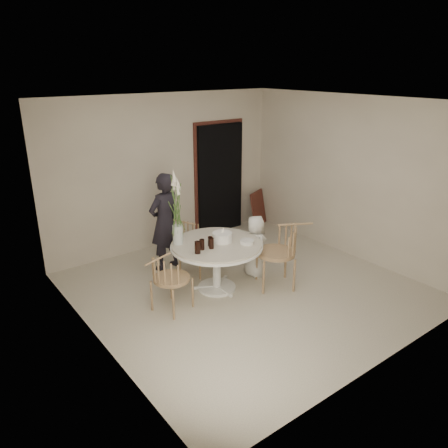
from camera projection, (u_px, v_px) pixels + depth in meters
ground at (246, 288)px, 6.51m from camera, size 4.50×4.50×0.00m
room_shell at (248, 183)px, 5.96m from camera, size 4.50×4.50×4.50m
doorway at (220, 179)px, 8.44m from camera, size 1.00×0.10×2.10m
door_trim at (219, 176)px, 8.45m from camera, size 1.12×0.03×2.22m
table at (217, 250)px, 6.29m from camera, size 1.33×1.33×0.73m
picture_frame at (258, 208)px, 8.96m from camera, size 0.55×0.37×0.71m
chair_far at (190, 239)px, 6.90m from camera, size 0.58×0.60×0.83m
chair_right at (285, 246)px, 6.40m from camera, size 0.74×0.72×0.99m
chair_left at (165, 276)px, 5.68m from camera, size 0.59×0.57×0.85m
girl at (165, 222)px, 6.89m from camera, size 0.64×0.48×1.59m
boy at (255, 246)px, 6.74m from camera, size 0.37×0.51×0.99m
birthday_cake at (222, 237)px, 6.29m from camera, size 0.28×0.28×0.19m
cola_tumbler_a at (202, 244)px, 6.01m from camera, size 0.09×0.09×0.15m
cola_tumbler_b at (211, 243)px, 6.05m from camera, size 0.09×0.09×0.15m
cola_tumbler_c at (198, 247)px, 5.89m from camera, size 0.10×0.10×0.17m
cola_tumbler_d at (210, 241)px, 6.13m from camera, size 0.08×0.08×0.14m
plate_stack at (247, 242)px, 6.23m from camera, size 0.24×0.24×0.05m
flower_vase at (177, 211)px, 6.07m from camera, size 0.15×0.15×1.09m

